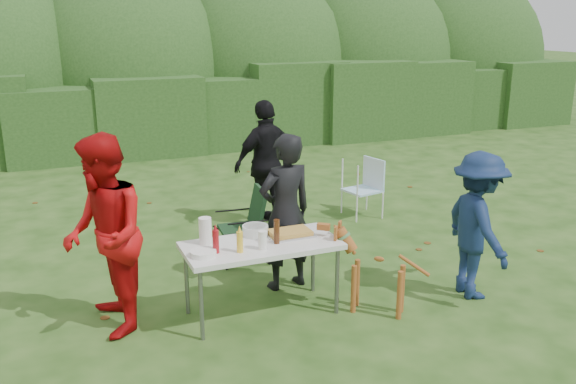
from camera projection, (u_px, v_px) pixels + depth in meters
name	position (u px, v px, depth m)	size (l,w,h in m)	color
ground	(295.00, 312.00, 6.07)	(80.00, 80.00, 0.00)	#1E4211
hedge_row	(147.00, 114.00, 12.93)	(22.00, 1.40, 1.70)	#23471C
shrub_backdrop	(133.00, 72.00, 14.15)	(20.00, 2.60, 3.20)	#3D6628
folding_table	(261.00, 248.00, 5.85)	(1.50, 0.70, 0.74)	silver
person_cook	(285.00, 212.00, 6.42)	(0.62, 0.40, 1.69)	black
person_red_jacket	(104.00, 236.00, 5.48)	(0.90, 0.70, 1.86)	#B10B0D
person_black_puffy	(267.00, 163.00, 8.46)	(1.03, 0.43, 1.75)	black
child	(477.00, 225.00, 6.24)	(1.00, 0.57, 1.54)	#112347
dog	(379.00, 272.00, 5.96)	(0.90, 0.36, 0.86)	#975222
camping_chair	(241.00, 225.00, 7.23)	(0.56, 0.56, 0.90)	#15331A
lawn_chair	(362.00, 188.00, 8.89)	(0.50, 0.50, 0.85)	#5EB8E5
food_tray	(290.00, 235.00, 6.04)	(0.45, 0.30, 0.02)	#B7B7BA
focaccia_bread	(290.00, 232.00, 6.03)	(0.40, 0.26, 0.04)	gold
mustard_bottle	(240.00, 242.00, 5.59)	(0.06, 0.06, 0.20)	yellow
ketchup_bottle	(216.00, 242.00, 5.57)	(0.06, 0.06, 0.22)	maroon
beer_bottle	(277.00, 232.00, 5.80)	(0.06, 0.06, 0.24)	#47230F
paper_towel_roll	(205.00, 231.00, 5.79)	(0.12, 0.12, 0.26)	white
cup_stack	(263.00, 240.00, 5.66)	(0.08, 0.08, 0.18)	white
pasta_bowl	(255.00, 230.00, 6.04)	(0.26, 0.26, 0.10)	silver
plate_stack	(203.00, 253.00, 5.53)	(0.24, 0.24, 0.05)	white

